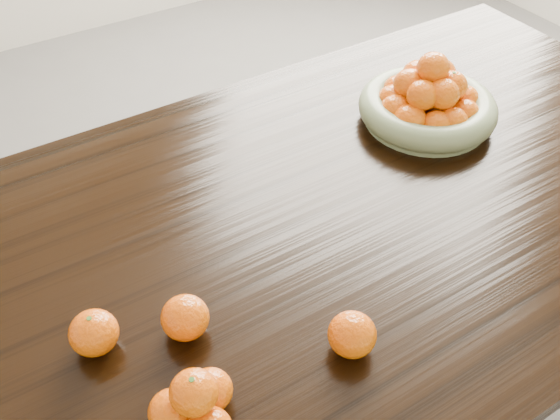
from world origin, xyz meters
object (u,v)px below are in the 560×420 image
orange_pyramid (196,406)px  fruit_bowl (427,102)px  dining_table (292,260)px  loose_orange_0 (94,333)px

orange_pyramid → fruit_bowl: bearing=27.1°
dining_table → loose_orange_0: bearing=-171.3°
orange_pyramid → loose_orange_0: size_ratio=1.66×
dining_table → fruit_bowl: bearing=17.0°
fruit_bowl → orange_pyramid: (-0.76, -0.39, -0.01)m
orange_pyramid → loose_orange_0: orange_pyramid is taller
dining_table → orange_pyramid: size_ratio=16.11×
fruit_bowl → loose_orange_0: (-0.84, -0.19, -0.01)m
fruit_bowl → dining_table: bearing=-163.0°
orange_pyramid → dining_table: bearing=38.4°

